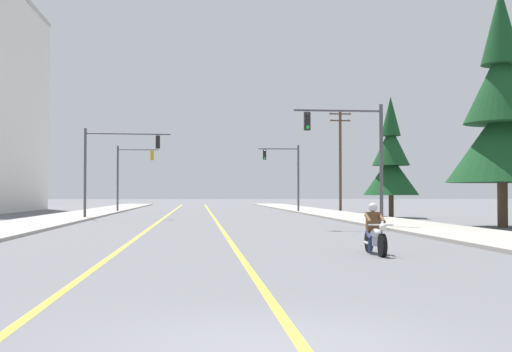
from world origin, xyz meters
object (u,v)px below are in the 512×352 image
(traffic_signal_mid_left, at_px, (129,169))
(conifer_tree_right_verge_far, at_px, (391,162))
(motorcycle_with_rider, at_px, (375,234))
(utility_pole_right_far, at_px, (340,157))
(traffic_signal_near_right, at_px, (356,146))
(traffic_signal_mid_right, at_px, (287,169))
(conifer_tree_right_verge_near, at_px, (502,117))
(traffic_signal_near_left, at_px, (111,158))

(traffic_signal_mid_left, height_order, conifer_tree_right_verge_far, conifer_tree_right_verge_far)
(motorcycle_with_rider, distance_m, utility_pole_right_far, 44.38)
(traffic_signal_mid_left, bearing_deg, conifer_tree_right_verge_far, -38.24)
(traffic_signal_near_right, height_order, traffic_signal_mid_left, same)
(traffic_signal_mid_right, relative_size, traffic_signal_mid_left, 1.00)
(conifer_tree_right_verge_near, bearing_deg, traffic_signal_near_left, 148.26)
(traffic_signal_near_right, bearing_deg, conifer_tree_right_verge_far, 66.57)
(traffic_signal_mid_left, xyz_separation_m, conifer_tree_right_verge_far, (20.21, -15.93, -0.03))
(traffic_signal_mid_right, bearing_deg, traffic_signal_near_right, -90.74)
(motorcycle_with_rider, bearing_deg, traffic_signal_near_right, 78.04)
(motorcycle_with_rider, relative_size, traffic_signal_near_left, 0.35)
(motorcycle_with_rider, relative_size, traffic_signal_near_right, 0.35)
(traffic_signal_near_left, relative_size, utility_pole_right_far, 0.63)
(traffic_signal_near_left, xyz_separation_m, traffic_signal_mid_right, (14.15, 13.91, -0.13))
(traffic_signal_near_right, bearing_deg, utility_pole_right_far, 78.86)
(traffic_signal_near_left, height_order, conifer_tree_right_verge_near, conifer_tree_right_verge_near)
(motorcycle_with_rider, xyz_separation_m, conifer_tree_right_verge_near, (10.49, 13.66, 5.09))
(traffic_signal_mid_right, distance_m, conifer_tree_right_verge_near, 28.18)
(traffic_signal_mid_left, bearing_deg, utility_pole_right_far, 0.33)
(traffic_signal_near_left, height_order, utility_pole_right_far, utility_pole_right_far)
(motorcycle_with_rider, bearing_deg, conifer_tree_right_verge_far, 72.05)
(traffic_signal_mid_left, relative_size, utility_pole_right_far, 0.63)
(traffic_signal_near_left, bearing_deg, conifer_tree_right_verge_far, 0.87)
(traffic_signal_mid_left, height_order, conifer_tree_right_verge_near, conifer_tree_right_verge_near)
(conifer_tree_right_verge_far, bearing_deg, traffic_signal_mid_right, 112.43)
(conifer_tree_right_verge_near, bearing_deg, utility_pole_right_far, 93.42)
(traffic_signal_near_right, bearing_deg, conifer_tree_right_verge_near, 1.59)
(traffic_signal_mid_left, bearing_deg, traffic_signal_mid_right, -9.03)
(traffic_signal_near_right, relative_size, traffic_signal_near_left, 1.00)
(traffic_signal_mid_left, xyz_separation_m, utility_pole_right_far, (20.11, 0.12, 1.25))
(traffic_signal_near_right, relative_size, conifer_tree_right_verge_near, 0.50)
(traffic_signal_mid_right, bearing_deg, traffic_signal_mid_left, 170.97)
(motorcycle_with_rider, height_order, conifer_tree_right_verge_far, conifer_tree_right_verge_far)
(motorcycle_with_rider, bearing_deg, conifer_tree_right_verge_near, 52.48)
(traffic_signal_mid_right, bearing_deg, conifer_tree_right_verge_far, -67.57)
(traffic_signal_mid_right, height_order, utility_pole_right_far, utility_pole_right_far)
(traffic_signal_near_right, distance_m, traffic_signal_mid_left, 32.94)
(motorcycle_with_rider, xyz_separation_m, utility_pole_right_far, (8.72, 43.26, 4.70))
(traffic_signal_near_right, xyz_separation_m, conifer_tree_right_verge_near, (7.64, 0.21, 1.60))
(utility_pole_right_far, bearing_deg, conifer_tree_right_verge_far, -89.66)
(conifer_tree_right_verge_far, bearing_deg, traffic_signal_mid_left, 141.76)
(traffic_signal_near_right, xyz_separation_m, traffic_signal_mid_left, (-14.24, 29.70, -0.04))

